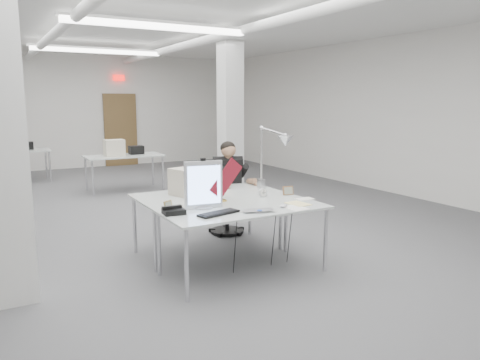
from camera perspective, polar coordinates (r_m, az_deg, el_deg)
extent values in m
cube|color=#525254|center=(7.51, -9.09, -5.24)|extent=(10.00, 14.00, 0.02)
cube|color=white|center=(7.37, -9.80, 19.72)|extent=(10.00, 14.00, 0.02)
cube|color=silver|center=(14.06, -19.28, 7.90)|extent=(10.00, 0.02, 3.20)
cube|color=silver|center=(10.13, 18.54, 7.45)|extent=(0.02, 14.00, 3.20)
cube|color=white|center=(10.57, -1.19, 8.02)|extent=(0.45, 0.45, 3.20)
cube|color=brown|center=(14.27, -14.34, 5.95)|extent=(0.95, 0.08, 2.10)
cube|color=red|center=(14.22, -14.56, 11.98)|extent=(0.32, 0.06, 0.16)
cylinder|color=silver|center=(7.03, -19.50, 18.25)|extent=(0.16, 13.60, 0.16)
cylinder|color=silver|center=(7.92, 0.31, 17.76)|extent=(0.16, 13.60, 0.16)
cube|color=white|center=(7.34, -9.74, 17.95)|extent=(2.80, 0.14, 0.08)
cube|color=white|center=(11.16, -16.88, 14.80)|extent=(2.80, 0.14, 0.08)
cube|color=silver|center=(5.11, 0.42, -3.50)|extent=(1.80, 0.90, 0.02)
cube|color=silver|center=(5.89, -3.90, -1.74)|extent=(1.80, 0.90, 0.02)
cube|color=silver|center=(10.25, -13.96, 2.87)|extent=(1.60, 0.80, 0.02)
cube|color=silver|center=(12.10, -25.95, 3.19)|extent=(1.60, 0.80, 0.02)
cube|color=silver|center=(5.04, -4.49, -0.58)|extent=(0.42, 0.11, 0.52)
cube|color=maroon|center=(5.11, -1.70, 0.18)|extent=(0.42, 0.04, 0.45)
cube|color=black|center=(4.81, -2.63, -4.07)|extent=(0.48, 0.26, 0.02)
imported|color=#AEAFB3|center=(4.86, 2.40, -3.90)|extent=(0.37, 0.30, 0.03)
ellipsoid|color=silver|center=(5.12, 5.35, -3.16)|extent=(0.11, 0.09, 0.04)
cube|color=black|center=(4.86, -8.08, -3.81)|extent=(0.23, 0.21, 0.05)
cube|color=#AF8E4B|center=(5.05, -8.75, -3.06)|extent=(0.12, 0.09, 0.10)
cube|color=#93633F|center=(5.80, 5.87, -1.28)|extent=(0.14, 0.06, 0.11)
cylinder|color=silver|center=(5.66, 2.82, -1.57)|extent=(0.11, 0.04, 0.11)
cube|color=white|center=(5.11, 6.71, -3.38)|extent=(0.22, 0.29, 0.01)
cube|color=#FDEB97|center=(5.31, 7.09, -2.89)|extent=(0.21, 0.28, 0.01)
cube|color=white|center=(5.59, 7.90, -2.29)|extent=(0.21, 0.16, 0.01)
cube|color=#BEB39E|center=(5.80, -6.45, -0.19)|extent=(0.44, 0.43, 0.33)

